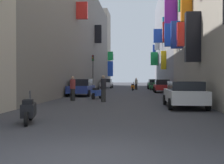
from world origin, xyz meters
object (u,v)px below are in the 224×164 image
at_px(scooter_orange, 133,87).
at_px(scooter_black, 29,110).
at_px(parked_car_silver, 107,83).
at_px(parked_car_grey, 152,83).
at_px(pedestrian_crossing, 103,89).
at_px(parked_car_blue, 82,87).
at_px(scooter_blue, 97,93).
at_px(parked_car_green, 155,84).
at_px(parked_car_white, 185,94).
at_px(traffic_light_near_corner, 93,67).
at_px(parked_car_red, 162,86).
at_px(scooter_green, 152,87).
at_px(pedestrian_near_right, 136,84).
at_px(pedestrian_near_left, 73,88).

bearing_deg(scooter_orange, scooter_black, -96.70).
relative_size(parked_car_silver, scooter_orange, 2.43).
xyz_separation_m(parked_car_grey, pedestrian_crossing, (-5.15, -36.78, 0.16)).
xyz_separation_m(parked_car_blue, scooter_blue, (1.94, -3.79, -0.32)).
bearing_deg(parked_car_silver, parked_car_blue, -90.20).
height_order(parked_car_silver, parked_car_green, parked_car_silver).
xyz_separation_m(parked_car_white, pedestrian_crossing, (-4.81, 3.33, 0.14)).
relative_size(parked_car_silver, traffic_light_near_corner, 0.98).
bearing_deg(parked_car_red, scooter_green, 97.70).
relative_size(parked_car_red, pedestrian_near_right, 2.42).
xyz_separation_m(parked_car_silver, scooter_black, (1.14, -36.35, -0.31)).
distance_m(parked_car_silver, scooter_orange, 9.77).
height_order(parked_car_white, parked_car_silver, parked_car_silver).
xyz_separation_m(scooter_blue, scooter_orange, (2.51, 15.56, -0.00)).
distance_m(scooter_orange, scooter_green, 2.87).
relative_size(parked_car_blue, scooter_orange, 2.36).
distance_m(pedestrian_crossing, traffic_light_near_corner, 18.15).
xyz_separation_m(parked_car_white, pedestrian_near_right, (-2.71, 23.82, 0.05)).
bearing_deg(parked_car_silver, pedestrian_near_left, -89.07).
bearing_deg(scooter_blue, pedestrian_near_right, 80.65).
bearing_deg(parked_car_green, traffic_light_near_corner, -143.46).
height_order(parked_car_white, parked_car_red, parked_car_red).
height_order(parked_car_grey, pedestrian_near_left, pedestrian_near_left).
xyz_separation_m(parked_car_silver, parked_car_red, (7.70, -13.54, -0.02)).
bearing_deg(scooter_orange, pedestrian_crossing, -95.28).
xyz_separation_m(parked_car_blue, scooter_green, (6.92, 13.24, -0.32)).
height_order(parked_car_grey, pedestrian_near_right, pedestrian_near_right).
height_order(parked_car_green, pedestrian_crossing, pedestrian_crossing).
height_order(scooter_blue, pedestrian_crossing, pedestrian_crossing).
bearing_deg(scooter_green, scooter_black, -101.11).
distance_m(parked_car_white, traffic_light_near_corner, 22.70).
distance_m(scooter_blue, scooter_orange, 15.76).
relative_size(parked_car_blue, parked_car_green, 0.99).
relative_size(parked_car_silver, parked_car_green, 1.02).
height_order(parked_car_white, pedestrian_near_left, pedestrian_near_left).
height_order(parked_car_blue, pedestrian_crossing, pedestrian_crossing).
distance_m(parked_car_white, pedestrian_near_right, 23.97).
relative_size(parked_car_red, pedestrian_near_left, 2.26).
relative_size(parked_car_silver, pedestrian_crossing, 2.50).
distance_m(pedestrian_crossing, pedestrian_near_right, 20.59).
bearing_deg(scooter_orange, parked_car_red, -55.43).
xyz_separation_m(scooter_black, pedestrian_crossing, (1.56, 9.34, 0.43)).
distance_m(parked_car_silver, pedestrian_near_left, 26.25).
bearing_deg(parked_car_green, scooter_blue, -104.92).
height_order(scooter_orange, pedestrian_crossing, pedestrian_crossing).
relative_size(scooter_orange, pedestrian_crossing, 1.03).
xyz_separation_m(parked_car_silver, parked_car_green, (7.48, -3.22, -0.02)).
bearing_deg(parked_car_red, pedestrian_crossing, -110.37).
bearing_deg(scooter_black, parked_car_white, 43.34).
bearing_deg(scooter_black, parked_car_green, 79.16).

